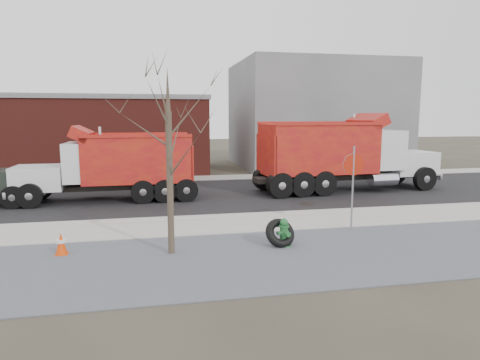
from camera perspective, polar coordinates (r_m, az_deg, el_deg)
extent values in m
plane|color=#383328|center=(15.40, 2.50, -6.07)|extent=(120.00, 120.00, 0.00)
cube|color=gray|center=(12.17, 6.56, -10.02)|extent=(60.00, 5.00, 0.03)
cube|color=#9E9B93|center=(15.63, 2.27, -5.74)|extent=(60.00, 2.50, 0.06)
cube|color=#9E9B93|center=(16.85, 1.21, -4.60)|extent=(60.00, 0.15, 0.11)
cube|color=black|center=(21.42, -1.60, -1.91)|extent=(60.00, 9.40, 0.02)
cube|color=#9E9B93|center=(26.98, -3.70, 0.27)|extent=(60.00, 2.00, 0.06)
cube|color=gray|center=(34.84, 9.81, 8.55)|extent=(12.00, 10.00, 8.00)
cube|color=maroon|center=(32.12, -23.09, 5.35)|extent=(20.00, 8.00, 5.00)
cube|color=gray|center=(32.12, -23.37, 10.07)|extent=(20.20, 8.20, 0.30)
cylinder|color=#382D23|center=(12.01, -9.32, -0.57)|extent=(0.18, 0.18, 4.00)
cone|color=#382D23|center=(11.89, -9.63, 11.91)|extent=(0.14, 0.14, 1.20)
cylinder|color=#276731|center=(13.05, 5.84, -8.65)|extent=(0.46, 0.46, 0.06)
cylinder|color=#276731|center=(12.97, 5.86, -7.33)|extent=(0.24, 0.24, 0.62)
cylinder|color=#276731|center=(12.89, 5.88, -6.13)|extent=(0.31, 0.31, 0.05)
sphere|color=#276731|center=(12.87, 5.89, -5.69)|extent=(0.25, 0.25, 0.25)
cylinder|color=#276731|center=(12.84, 5.90, -5.24)|extent=(0.05, 0.05, 0.06)
cylinder|color=#276731|center=(12.84, 5.24, -7.05)|extent=(0.16, 0.15, 0.11)
cylinder|color=#276731|center=(13.05, 6.49, -6.82)|extent=(0.16, 0.15, 0.11)
cylinder|color=#276731|center=(12.81, 6.36, -7.20)|extent=(0.19, 0.17, 0.16)
torus|color=black|center=(12.95, 5.36, -7.06)|extent=(1.04, 0.90, 0.90)
cylinder|color=gray|center=(14.99, 14.79, -1.11)|extent=(0.06, 0.06, 2.88)
cylinder|color=#A81D0C|center=(14.88, 14.90, 2.02)|extent=(0.78, 0.05, 0.78)
cube|color=#E13E07|center=(13.19, -22.67, -9.15)|extent=(0.34, 0.34, 0.04)
cone|color=#E13E07|center=(13.10, -22.75, -7.80)|extent=(0.32, 0.32, 0.63)
cylinder|color=white|center=(13.09, -22.76, -7.54)|extent=(0.26, 0.26, 0.09)
cube|color=black|center=(23.05, 13.51, 0.42)|extent=(9.63, 1.71, 0.25)
cube|color=silver|center=(25.14, 21.42, 2.17)|extent=(2.63, 2.37, 1.23)
cube|color=silver|center=(25.80, 23.31, 2.21)|extent=(0.21, 1.96, 1.12)
cube|color=silver|center=(23.97, 17.89, 3.95)|extent=(1.98, 2.71, 2.02)
cube|color=black|center=(24.36, 19.43, 5.26)|extent=(0.22, 2.24, 0.90)
cube|color=#AD2B0E|center=(22.21, 10.35, 4.18)|extent=(5.79, 3.11, 2.47)
cylinder|color=silver|center=(24.38, 14.89, 5.33)|extent=(0.17, 0.17, 2.69)
cylinder|color=black|center=(26.30, 20.09, 0.89)|extent=(1.26, 0.43, 1.23)
cylinder|color=black|center=(24.41, 23.42, 0.16)|extent=(1.26, 0.43, 1.23)
cylinder|color=black|center=(22.81, 6.02, 0.28)|extent=(1.26, 0.43, 1.23)
cylinder|color=black|center=(20.85, 8.22, -0.53)|extent=(1.26, 0.43, 1.23)
cube|color=black|center=(20.55, -16.83, -0.91)|extent=(7.86, 0.97, 0.21)
cube|color=silver|center=(20.93, -25.19, 0.27)|extent=(2.15, 1.91, 1.06)
cube|color=silver|center=(21.20, -28.01, 0.17)|extent=(0.09, 1.68, 0.96)
cube|color=silver|center=(20.52, -20.12, 2.30)|extent=(1.57, 2.24, 1.73)
cube|color=black|center=(20.59, -22.26, 3.55)|extent=(0.08, 1.92, 0.77)
cube|color=#AD2B0E|center=(20.33, -13.47, 2.80)|extent=(4.84, 2.39, 2.11)
cylinder|color=silver|center=(19.48, -18.05, 3.38)|extent=(0.14, 0.14, 2.31)
cylinder|color=black|center=(20.07, -26.27, -1.93)|extent=(1.06, 0.31, 1.06)
cylinder|color=black|center=(22.07, -25.01, -0.98)|extent=(1.06, 0.31, 1.06)
cylinder|color=black|center=(19.61, -9.99, -1.40)|extent=(1.06, 0.31, 1.06)
cylinder|color=black|center=(21.43, -10.22, -0.58)|extent=(1.06, 0.31, 1.06)
cube|color=black|center=(21.18, -27.83, -0.08)|extent=(2.01, 1.80, 0.97)
cube|color=silver|center=(20.86, -25.04, -0.02)|extent=(0.12, 1.54, 0.88)
cylinder|color=black|center=(22.09, -26.46, -1.18)|extent=(0.98, 0.30, 0.97)
cylinder|color=black|center=(20.31, -28.03, -2.06)|extent=(0.98, 0.30, 0.97)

